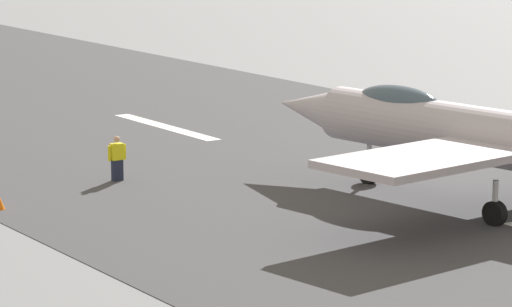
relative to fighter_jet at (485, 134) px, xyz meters
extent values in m
cube|color=white|center=(19.19, 0.66, -2.37)|extent=(8.00, 0.70, 0.00)
cylinder|color=#ADA6B0|center=(0.00, 0.00, -0.07)|extent=(13.26, 3.61, 1.83)
cone|color=#ADA6B0|center=(8.00, 1.11, -0.07)|extent=(3.21, 1.96, 1.56)
ellipsoid|color=#3F5160|center=(3.67, 0.51, 0.61)|extent=(3.72, 1.58, 1.10)
cube|color=#ADA6B0|center=(-1.53, 3.78, -0.17)|extent=(4.20, 6.48, 0.24)
cylinder|color=silver|center=(5.00, 0.69, -1.69)|extent=(0.18, 0.18, 1.40)
cylinder|color=black|center=(5.00, 0.69, -2.01)|extent=(0.79, 0.40, 0.76)
cylinder|color=silver|center=(-2.01, 1.34, -1.69)|extent=(0.18, 0.18, 1.40)
cylinder|color=black|center=(-2.01, 1.34, -2.01)|extent=(0.79, 0.40, 0.76)
cube|color=#1E2338|center=(10.16, 7.72, -1.97)|extent=(0.24, 0.36, 0.84)
cube|color=yellow|center=(10.16, 7.72, -1.34)|extent=(0.28, 0.44, 0.57)
sphere|color=tan|center=(10.16, 7.72, -0.91)|extent=(0.22, 0.22, 0.22)
cylinder|color=yellow|center=(10.16, 7.42, -1.38)|extent=(0.10, 0.10, 0.54)
cylinder|color=yellow|center=(10.16, 8.02, -1.38)|extent=(0.10, 0.10, 0.54)
camera|label=1|loc=(-32.74, 30.10, 7.52)|focal=99.28mm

